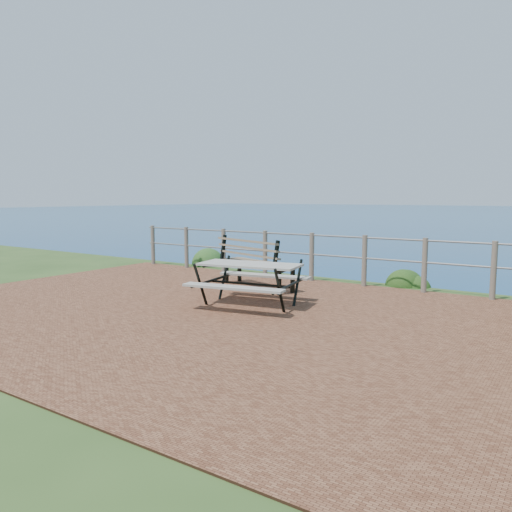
{
  "coord_description": "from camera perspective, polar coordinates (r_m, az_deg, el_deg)",
  "views": [
    {
      "loc": [
        4.75,
        -5.82,
        1.76
      ],
      "look_at": [
        0.04,
        1.22,
        0.75
      ],
      "focal_mm": 35.0,
      "sensor_mm": 36.0,
      "label": 1
    }
  ],
  "objects": [
    {
      "name": "shrub_lip_east",
      "position": [
        10.56,
        17.14,
        -3.09
      ],
      "size": [
        0.77,
        0.77,
        0.52
      ],
      "primitive_type": "ellipsoid",
      "color": "#1B3C12",
      "rests_on": "ground"
    },
    {
      "name": "picnic_table",
      "position": [
        8.0,
        -0.72,
        -2.72
      ],
      "size": [
        1.7,
        1.38,
        0.68
      ],
      "rotation": [
        0.0,
        0.0,
        0.18
      ],
      "color": "#9A958A",
      "rests_on": "ground"
    },
    {
      "name": "safety_railing",
      "position": [
        10.39,
        6.39,
        0.21
      ],
      "size": [
        9.4,
        0.1,
        1.0
      ],
      "color": "#6B5B4C",
      "rests_on": "ground"
    },
    {
      "name": "shrub_lip_west",
      "position": [
        12.87,
        -4.84,
        -1.07
      ],
      "size": [
        0.86,
        0.86,
        0.64
      ],
      "primitive_type": "ellipsoid",
      "color": "#22501E",
      "rests_on": "ground"
    },
    {
      "name": "ground",
      "position": [
        7.71,
        -5.3,
        -6.42
      ],
      "size": [
        10.0,
        7.0,
        0.12
      ],
      "primitive_type": "cube",
      "color": "brown",
      "rests_on": "ground"
    },
    {
      "name": "park_bench",
      "position": [
        9.52,
        0.2,
        0.09
      ],
      "size": [
        1.79,
        0.94,
        0.98
      ],
      "rotation": [
        0.0,
        0.0,
        -0.31
      ],
      "color": "brown",
      "rests_on": "ground"
    }
  ]
}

